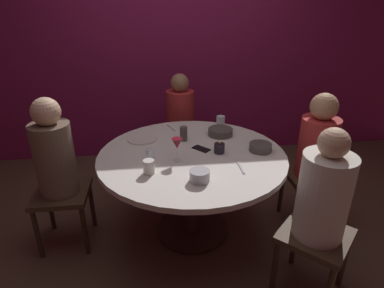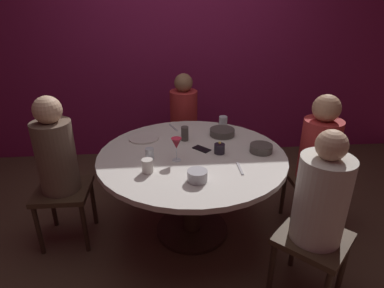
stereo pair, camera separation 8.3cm
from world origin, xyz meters
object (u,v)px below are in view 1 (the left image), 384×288
at_px(wine_glass, 177,145).
at_px(bowl_small_white, 220,132).
at_px(cup_near_candle, 184,134).
at_px(seated_diner_left, 55,160).
at_px(seated_diner_right, 317,147).
at_px(cell_phone, 201,149).
at_px(bowl_serving_large, 199,176).
at_px(cup_by_left_diner, 150,155).
at_px(seated_diner_front_right, 323,199).
at_px(dining_table, 192,169).
at_px(cup_center_front, 221,121).
at_px(cup_by_right_diner, 149,167).
at_px(bowl_salad_center, 260,147).
at_px(dinner_plate, 142,139).
at_px(seated_diner_back, 180,114).
at_px(candle_holder, 219,148).

relative_size(wine_glass, bowl_small_white, 0.83).
bearing_deg(cup_near_candle, seated_diner_left, -164.99).
bearing_deg(seated_diner_right, cell_phone, -4.16).
height_order(bowl_serving_large, cup_by_left_diner, cup_by_left_diner).
xyz_separation_m(seated_diner_right, bowl_small_white, (-0.72, 0.33, 0.03)).
distance_m(seated_diner_front_right, bowl_small_white, 1.11).
xyz_separation_m(dining_table, cup_center_front, (0.33, 0.54, 0.18)).
height_order(dining_table, seated_diner_right, seated_diner_right).
distance_m(wine_glass, cup_by_right_diner, 0.27).
bearing_deg(wine_glass, bowl_salad_center, 7.81).
height_order(seated_diner_right, bowl_serving_large, seated_diner_right).
xyz_separation_m(seated_diner_front_right, bowl_serving_large, (-0.70, 0.29, 0.04)).
xyz_separation_m(dining_table, bowl_serving_large, (-0.00, -0.40, 0.17)).
distance_m(bowl_serving_large, cup_near_candle, 0.66).
height_order(seated_diner_front_right, dinner_plate, seated_diner_front_right).
relative_size(seated_diner_left, bowl_serving_large, 9.12).
bearing_deg(cup_center_front, cup_by_right_diner, -129.26).
bearing_deg(dinner_plate, wine_glass, -58.33).
relative_size(seated_diner_back, bowl_serving_large, 8.50).
distance_m(cell_phone, cup_center_front, 0.54).
relative_size(seated_diner_back, seated_diner_front_right, 0.95).
height_order(seated_diner_back, dinner_plate, seated_diner_back).
distance_m(seated_diner_front_right, candle_holder, 0.84).
relative_size(seated_diner_front_right, dinner_plate, 4.72).
xyz_separation_m(wine_glass, bowl_small_white, (0.41, 0.44, -0.10)).
bearing_deg(seated_diner_front_right, seated_diner_right, -69.09).
xyz_separation_m(seated_diner_back, wine_glass, (-0.12, -1.11, 0.16)).
xyz_separation_m(dinner_plate, bowl_small_white, (0.67, 0.02, 0.02)).
height_order(candle_holder, cup_by_right_diner, same).
distance_m(bowl_small_white, cup_center_front, 0.22).
height_order(bowl_serving_large, cup_by_right_diner, cup_by_right_diner).
bearing_deg(cup_by_right_diner, cup_by_left_diner, 87.44).
bearing_deg(seated_diner_back, cup_by_left_diner, -16.36).
height_order(cup_near_candle, cup_by_left_diner, cup_near_candle).
bearing_deg(cup_near_candle, bowl_serving_large, -87.11).
distance_m(dining_table, seated_diner_back, 1.01).
bearing_deg(cup_center_front, cup_near_candle, -142.34).
distance_m(bowl_serving_large, cup_by_right_diner, 0.35).
bearing_deg(cup_by_right_diner, cell_phone, 38.82).
height_order(seated_diner_front_right, cup_center_front, seated_diner_front_right).
height_order(bowl_salad_center, cup_center_front, cup_center_front).
height_order(seated_diner_left, cup_near_candle, seated_diner_left).
bearing_deg(seated_diner_left, seated_diner_front_right, -22.26).
bearing_deg(seated_diner_back, seated_diner_front_right, 22.18).
bearing_deg(seated_diner_back, wine_glass, -6.20).
relative_size(candle_holder, cup_near_candle, 0.82).
xyz_separation_m(seated_diner_back, seated_diner_front_right, (0.69, -1.70, 0.03)).
xyz_separation_m(bowl_serving_large, cup_center_front, (0.34, 0.95, 0.01)).
xyz_separation_m(seated_diner_front_right, dinner_plate, (-1.07, 1.01, 0.01)).
height_order(seated_diner_front_right, cup_by_left_diner, seated_diner_front_right).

